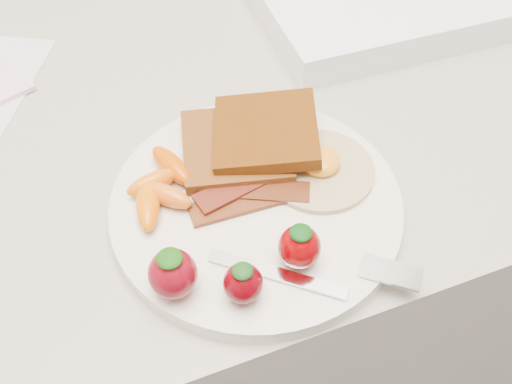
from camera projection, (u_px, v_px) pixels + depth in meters
name	position (u px, v px, depth m)	size (l,w,h in m)	color
counter	(210.00, 303.00, 0.98)	(2.00, 0.60, 0.90)	gray
plate	(256.00, 205.00, 0.53)	(0.27, 0.27, 0.02)	silver
toast_lower	(236.00, 147.00, 0.56)	(0.10, 0.10, 0.01)	#4F2408
toast_upper	(266.00, 131.00, 0.55)	(0.10, 0.10, 0.01)	black
fried_egg	(320.00, 167.00, 0.54)	(0.14, 0.14, 0.02)	beige
bacon_strips	(248.00, 192.00, 0.52)	(0.12, 0.07, 0.01)	#3D130A
baby_carrots	(159.00, 187.00, 0.52)	(0.07, 0.10, 0.02)	orange
strawberries	(231.00, 267.00, 0.45)	(0.14, 0.06, 0.05)	maroon
fork	(329.00, 273.00, 0.47)	(0.17, 0.10, 0.00)	white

